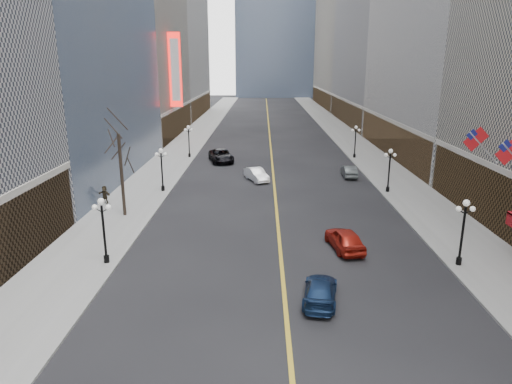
{
  "coord_description": "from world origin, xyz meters",
  "views": [
    {
      "loc": [
        -1.31,
        1.85,
        13.08
      ],
      "look_at": [
        -1.59,
        20.88,
        7.7
      ],
      "focal_mm": 32.0,
      "sensor_mm": 36.0,
      "label": 1
    }
  ],
  "objects_px": {
    "streetlamp_west_1": "(103,224)",
    "car_nb_far": "(221,156)",
    "streetlamp_west_2": "(162,165)",
    "car_sb_near": "(320,291)",
    "car_sb_far": "(349,171)",
    "streetlamp_east_2": "(390,166)",
    "streetlamp_east_1": "(463,226)",
    "streetlamp_east_3": "(355,138)",
    "car_nb_mid": "(257,174)",
    "streetlamp_west_3": "(189,138)",
    "car_sb_mid": "(345,239)"
  },
  "relations": [
    {
      "from": "streetlamp_east_2",
      "to": "car_sb_far",
      "type": "xyz_separation_m",
      "value": [
        -2.8,
        6.89,
        -2.21
      ]
    },
    {
      "from": "streetlamp_west_2",
      "to": "streetlamp_west_3",
      "type": "bearing_deg",
      "value": 90.0
    },
    {
      "from": "streetlamp_east_3",
      "to": "streetlamp_west_2",
      "type": "height_order",
      "value": "same"
    },
    {
      "from": "streetlamp_west_2",
      "to": "streetlamp_west_3",
      "type": "xyz_separation_m",
      "value": [
        0.0,
        18.0,
        0.0
      ]
    },
    {
      "from": "streetlamp_east_3",
      "to": "car_nb_mid",
      "type": "bearing_deg",
      "value": -136.71
    },
    {
      "from": "streetlamp_east_3",
      "to": "streetlamp_west_3",
      "type": "distance_m",
      "value": 23.6
    },
    {
      "from": "streetlamp_east_1",
      "to": "car_sb_mid",
      "type": "xyz_separation_m",
      "value": [
        -7.12,
        2.86,
        -2.1
      ]
    },
    {
      "from": "streetlamp_west_2",
      "to": "car_sb_near",
      "type": "bearing_deg",
      "value": -58.75
    },
    {
      "from": "car_nb_far",
      "to": "car_sb_far",
      "type": "bearing_deg",
      "value": -42.76
    },
    {
      "from": "car_sb_near",
      "to": "streetlamp_west_3",
      "type": "bearing_deg",
      "value": -61.49
    },
    {
      "from": "streetlamp_east_3",
      "to": "streetlamp_west_3",
      "type": "height_order",
      "value": "same"
    },
    {
      "from": "streetlamp_west_2",
      "to": "car_sb_far",
      "type": "bearing_deg",
      "value": 18.32
    },
    {
      "from": "car_nb_far",
      "to": "car_sb_mid",
      "type": "distance_m",
      "value": 32.71
    },
    {
      "from": "streetlamp_east_1",
      "to": "car_sb_far",
      "type": "distance_m",
      "value": 25.14
    },
    {
      "from": "streetlamp_east_1",
      "to": "streetlamp_west_2",
      "type": "bearing_deg",
      "value": 142.67
    },
    {
      "from": "streetlamp_west_1",
      "to": "car_sb_far",
      "type": "xyz_separation_m",
      "value": [
        20.8,
        24.89,
        -2.21
      ]
    },
    {
      "from": "streetlamp_east_3",
      "to": "car_nb_far",
      "type": "relative_size",
      "value": 0.74
    },
    {
      "from": "car_nb_mid",
      "to": "car_sb_near",
      "type": "height_order",
      "value": "car_nb_mid"
    },
    {
      "from": "car_nb_mid",
      "to": "car_nb_far",
      "type": "distance_m",
      "value": 11.55
    },
    {
      "from": "car_nb_far",
      "to": "car_sb_far",
      "type": "distance_m",
      "value": 18.14
    },
    {
      "from": "streetlamp_west_3",
      "to": "car_sb_far",
      "type": "relative_size",
      "value": 1.08
    },
    {
      "from": "streetlamp_east_2",
      "to": "streetlamp_west_2",
      "type": "distance_m",
      "value": 23.6
    },
    {
      "from": "car_nb_mid",
      "to": "car_sb_mid",
      "type": "relative_size",
      "value": 0.94
    },
    {
      "from": "car_nb_far",
      "to": "car_sb_near",
      "type": "relative_size",
      "value": 1.35
    },
    {
      "from": "streetlamp_west_1",
      "to": "car_nb_mid",
      "type": "distance_m",
      "value": 25.1
    },
    {
      "from": "car_sb_mid",
      "to": "streetlamp_west_1",
      "type": "bearing_deg",
      "value": -0.13
    },
    {
      "from": "streetlamp_east_3",
      "to": "car_sb_far",
      "type": "height_order",
      "value": "streetlamp_east_3"
    },
    {
      "from": "streetlamp_west_1",
      "to": "car_nb_far",
      "type": "height_order",
      "value": "streetlamp_west_1"
    },
    {
      "from": "streetlamp_east_2",
      "to": "car_sb_far",
      "type": "bearing_deg",
      "value": 112.13
    },
    {
      "from": "streetlamp_east_2",
      "to": "car_sb_mid",
      "type": "bearing_deg",
      "value": -115.18
    },
    {
      "from": "streetlamp_west_3",
      "to": "streetlamp_east_1",
      "type": "bearing_deg",
      "value": -56.75
    },
    {
      "from": "streetlamp_east_2",
      "to": "car_sb_mid",
      "type": "height_order",
      "value": "streetlamp_east_2"
    },
    {
      "from": "streetlamp_west_1",
      "to": "streetlamp_east_3",
      "type": "bearing_deg",
      "value": 56.75
    },
    {
      "from": "streetlamp_west_3",
      "to": "car_nb_far",
      "type": "bearing_deg",
      "value": -28.4
    },
    {
      "from": "streetlamp_west_3",
      "to": "car_sb_near",
      "type": "relative_size",
      "value": 1.0
    },
    {
      "from": "streetlamp_east_2",
      "to": "car_sb_far",
      "type": "height_order",
      "value": "streetlamp_east_2"
    },
    {
      "from": "streetlamp_east_2",
      "to": "streetlamp_east_1",
      "type": "bearing_deg",
      "value": -90.0
    },
    {
      "from": "car_nb_far",
      "to": "car_sb_far",
      "type": "relative_size",
      "value": 1.46
    },
    {
      "from": "streetlamp_east_2",
      "to": "car_sb_near",
      "type": "relative_size",
      "value": 1.0
    },
    {
      "from": "streetlamp_west_1",
      "to": "streetlamp_west_3",
      "type": "bearing_deg",
      "value": 90.0
    },
    {
      "from": "streetlamp_west_2",
      "to": "streetlamp_west_3",
      "type": "distance_m",
      "value": 18.0
    },
    {
      "from": "car_nb_far",
      "to": "car_sb_near",
      "type": "bearing_deg",
      "value": -91.44
    },
    {
      "from": "streetlamp_east_1",
      "to": "car_nb_mid",
      "type": "distance_m",
      "value": 26.91
    },
    {
      "from": "car_sb_far",
      "to": "car_sb_near",
      "type": "bearing_deg",
      "value": 77.67
    },
    {
      "from": "car_nb_mid",
      "to": "car_nb_far",
      "type": "relative_size",
      "value": 0.72
    },
    {
      "from": "streetlamp_east_1",
      "to": "car_sb_far",
      "type": "relative_size",
      "value": 1.08
    },
    {
      "from": "streetlamp_east_1",
      "to": "car_sb_far",
      "type": "bearing_deg",
      "value": 96.42
    },
    {
      "from": "car_sb_near",
      "to": "streetlamp_east_2",
      "type": "bearing_deg",
      "value": -103.52
    },
    {
      "from": "streetlamp_east_2",
      "to": "streetlamp_west_3",
      "type": "height_order",
      "value": "same"
    },
    {
      "from": "streetlamp_west_1",
      "to": "streetlamp_west_2",
      "type": "xyz_separation_m",
      "value": [
        0.0,
        18.0,
        0.0
      ]
    }
  ]
}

